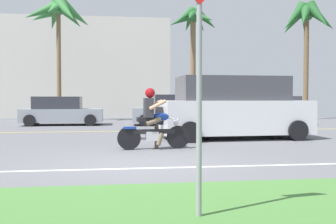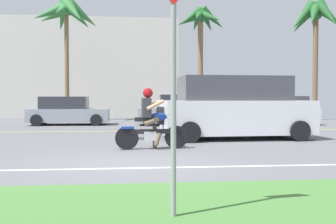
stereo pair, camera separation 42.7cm
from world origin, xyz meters
TOP-DOWN VIEW (x-y plane):
  - ground at (0.00, 3.00)m, footprint 56.00×30.00m
  - lane_line_near at (0.00, -0.56)m, footprint 50.40×0.12m
  - lane_line_far at (0.00, 8.11)m, footprint 50.40×0.12m
  - motorcyclist at (0.44, 2.29)m, footprint 1.91×0.62m
  - suv_nearby at (3.32, 4.70)m, footprint 5.03×2.36m
  - parked_car_1 at (-3.14, 12.34)m, footprint 3.93×1.99m
  - parked_car_2 at (2.43, 11.67)m, footprint 4.09×1.98m
  - parked_car_3 at (7.32, 11.25)m, footprint 3.99×2.13m
  - palm_tree_0 at (4.26, 16.02)m, footprint 3.14×3.28m
  - palm_tree_1 at (11.31, 15.60)m, footprint 3.84×3.86m
  - palm_tree_2 at (-3.69, 15.85)m, footprint 3.99×3.98m
  - street_sign at (0.32, -3.92)m, footprint 0.62×0.06m
  - building_far at (-3.76, 21.00)m, footprint 14.09×4.00m

SIDE VIEW (x-z plane):
  - ground at x=0.00m, z-range -0.04..0.00m
  - lane_line_near at x=0.00m, z-range 0.00..0.01m
  - lane_line_far at x=0.00m, z-range 0.00..0.01m
  - parked_car_1 at x=-3.14m, z-range -0.04..1.37m
  - motorcyclist at x=0.44m, z-range -0.12..1.47m
  - parked_car_3 at x=7.32m, z-range -0.04..1.39m
  - parked_car_2 at x=2.43m, z-range -0.05..1.46m
  - suv_nearby at x=3.32m, z-range -0.03..2.00m
  - street_sign at x=0.32m, z-range 0.30..3.24m
  - building_far at x=-3.76m, z-range 0.00..6.76m
  - palm_tree_0 at x=4.26m, z-range 2.33..9.27m
  - palm_tree_1 at x=11.31m, z-range 2.42..9.71m
  - palm_tree_2 at x=-3.69m, z-range 2.50..9.66m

